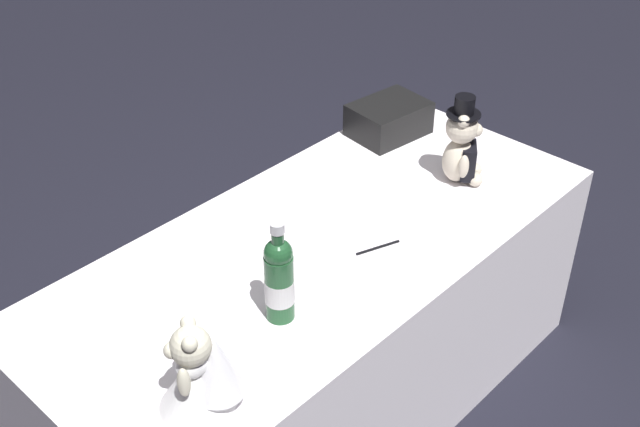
% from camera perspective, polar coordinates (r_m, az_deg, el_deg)
% --- Properties ---
extents(ground_plane, '(12.00, 12.00, 0.00)m').
position_cam_1_polar(ground_plane, '(2.89, -0.00, -13.14)').
color(ground_plane, black).
extents(reception_table, '(1.84, 0.81, 0.70)m').
position_cam_1_polar(reception_table, '(2.64, -0.00, -8.04)').
color(reception_table, white).
rests_on(reception_table, ground_plane).
extents(teddy_bear_groom, '(0.14, 0.15, 0.31)m').
position_cam_1_polar(teddy_bear_groom, '(2.67, 10.01, 4.68)').
color(teddy_bear_groom, beige).
rests_on(teddy_bear_groom, reception_table).
extents(teddy_bear_bride, '(0.23, 0.22, 0.25)m').
position_cam_1_polar(teddy_bear_bride, '(1.89, -8.42, -10.99)').
color(teddy_bear_bride, white).
rests_on(teddy_bear_bride, reception_table).
extents(champagne_bottle, '(0.08, 0.08, 0.30)m').
position_cam_1_polar(champagne_bottle, '(2.08, -2.90, -4.59)').
color(champagne_bottle, '#1F4E2A').
rests_on(champagne_bottle, reception_table).
extents(signing_pen, '(0.14, 0.06, 0.01)m').
position_cam_1_polar(signing_pen, '(2.39, 4.19, -2.38)').
color(signing_pen, black).
rests_on(signing_pen, reception_table).
extents(gift_case_black, '(0.29, 0.23, 0.12)m').
position_cam_1_polar(gift_case_black, '(2.95, 4.87, 6.67)').
color(gift_case_black, black).
rests_on(gift_case_black, reception_table).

